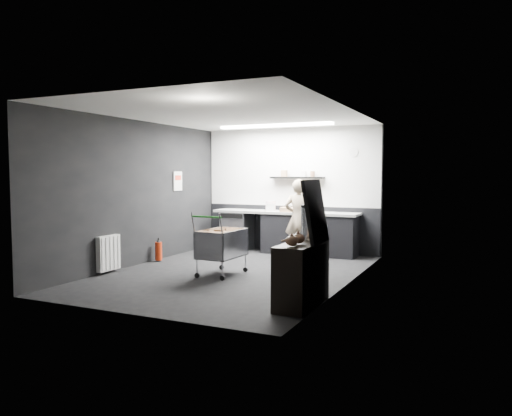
% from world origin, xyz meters
% --- Properties ---
extents(floor, '(5.50, 5.50, 0.00)m').
position_xyz_m(floor, '(0.00, 0.00, 0.00)').
color(floor, black).
rests_on(floor, ground).
extents(ceiling, '(5.50, 5.50, 0.00)m').
position_xyz_m(ceiling, '(0.00, 0.00, 2.70)').
color(ceiling, white).
rests_on(ceiling, wall_back).
extents(wall_back, '(5.50, 0.00, 5.50)m').
position_xyz_m(wall_back, '(0.00, 2.75, 1.35)').
color(wall_back, black).
rests_on(wall_back, floor).
extents(wall_front, '(5.50, 0.00, 5.50)m').
position_xyz_m(wall_front, '(0.00, -2.75, 1.35)').
color(wall_front, black).
rests_on(wall_front, floor).
extents(wall_left, '(0.00, 5.50, 5.50)m').
position_xyz_m(wall_left, '(-2.00, 0.00, 1.35)').
color(wall_left, black).
rests_on(wall_left, floor).
extents(wall_right, '(0.00, 5.50, 5.50)m').
position_xyz_m(wall_right, '(2.00, 0.00, 1.35)').
color(wall_right, black).
rests_on(wall_right, floor).
extents(kitchen_wall_panel, '(3.95, 0.02, 1.70)m').
position_xyz_m(kitchen_wall_panel, '(0.00, 2.73, 1.85)').
color(kitchen_wall_panel, silver).
rests_on(kitchen_wall_panel, wall_back).
extents(dado_panel, '(3.95, 0.02, 1.00)m').
position_xyz_m(dado_panel, '(0.00, 2.73, 0.50)').
color(dado_panel, black).
rests_on(dado_panel, wall_back).
extents(floating_shelf, '(1.20, 0.22, 0.04)m').
position_xyz_m(floating_shelf, '(0.20, 2.62, 1.62)').
color(floating_shelf, black).
rests_on(floating_shelf, wall_back).
extents(wall_clock, '(0.20, 0.03, 0.20)m').
position_xyz_m(wall_clock, '(1.40, 2.72, 2.15)').
color(wall_clock, silver).
rests_on(wall_clock, wall_back).
extents(poster, '(0.02, 0.30, 0.40)m').
position_xyz_m(poster, '(-1.98, 1.30, 1.55)').
color(poster, silver).
rests_on(poster, wall_left).
extents(poster_red_band, '(0.02, 0.22, 0.10)m').
position_xyz_m(poster_red_band, '(-1.98, 1.30, 1.62)').
color(poster_red_band, red).
rests_on(poster_red_band, poster).
extents(radiator, '(0.10, 0.50, 0.60)m').
position_xyz_m(radiator, '(-1.94, -0.90, 0.35)').
color(radiator, silver).
rests_on(radiator, wall_left).
extents(ceiling_strip, '(2.40, 0.20, 0.04)m').
position_xyz_m(ceiling_strip, '(0.00, 1.85, 2.67)').
color(ceiling_strip, white).
rests_on(ceiling_strip, ceiling).
extents(prep_counter, '(3.20, 0.61, 0.90)m').
position_xyz_m(prep_counter, '(0.14, 2.42, 0.46)').
color(prep_counter, black).
rests_on(prep_counter, floor).
extents(person, '(0.62, 0.44, 1.60)m').
position_xyz_m(person, '(0.48, 1.97, 0.80)').
color(person, beige).
rests_on(person, floor).
extents(shopping_cart, '(0.59, 0.95, 1.04)m').
position_xyz_m(shopping_cart, '(-0.11, -0.20, 0.49)').
color(shopping_cart, silver).
rests_on(shopping_cart, floor).
extents(sideboard, '(0.46, 1.09, 1.64)m').
position_xyz_m(sideboard, '(1.79, -1.46, 0.52)').
color(sideboard, black).
rests_on(sideboard, floor).
extents(fire_extinguisher, '(0.13, 0.13, 0.44)m').
position_xyz_m(fire_extinguisher, '(-1.85, 0.42, 0.21)').
color(fire_extinguisher, '#B5270C').
rests_on(fire_extinguisher, floor).
extents(cardboard_box, '(0.52, 0.44, 0.09)m').
position_xyz_m(cardboard_box, '(0.17, 2.37, 0.95)').
color(cardboard_box, '#997552').
rests_on(cardboard_box, prep_counter).
extents(pink_tub, '(0.21, 0.21, 0.21)m').
position_xyz_m(pink_tub, '(-0.33, 2.42, 1.01)').
color(pink_tub, '#F6D5D5').
rests_on(pink_tub, prep_counter).
extents(white_container, '(0.22, 0.19, 0.16)m').
position_xyz_m(white_container, '(-0.32, 2.37, 0.98)').
color(white_container, silver).
rests_on(white_container, prep_counter).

